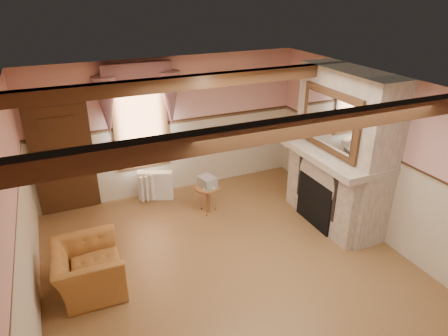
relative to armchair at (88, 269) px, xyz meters
name	(u,v)px	position (x,y,z in m)	size (l,w,h in m)	color
floor	(231,270)	(2.04, -0.46, -0.35)	(5.50, 6.00, 0.01)	brown
ceiling	(233,93)	(2.04, -0.46, 2.45)	(5.50, 6.00, 0.01)	silver
wall_back	(170,127)	(2.04, 2.54, 1.05)	(5.50, 0.02, 2.80)	#D69994
wall_left	(16,236)	(-0.71, -0.46, 1.05)	(0.02, 6.00, 2.80)	#D69994
wall_right	(382,159)	(4.79, -0.46, 1.05)	(0.02, 6.00, 2.80)	#D69994
wainscot	(232,230)	(2.04, -0.46, 0.40)	(5.50, 6.00, 1.50)	beige
chair_rail	(232,184)	(2.04, -0.46, 1.15)	(5.50, 6.00, 0.08)	black
firebox	(317,202)	(4.04, 0.14, 0.10)	(0.20, 0.95, 0.90)	black
armchair	(88,269)	(0.00, 0.00, 0.00)	(1.06, 0.93, 0.69)	#9E662D
side_table	(208,199)	(2.36, 1.31, -0.07)	(0.49, 0.49, 0.55)	brown
book_stack	(207,182)	(2.35, 1.32, 0.30)	(0.26, 0.32, 0.20)	#B7AD8C
radiator	(156,185)	(1.58, 2.24, -0.05)	(0.70, 0.18, 0.60)	white
bowl	(327,144)	(4.28, 0.35, 1.11)	(0.32, 0.32, 0.08)	brown
mantel_clock	(314,133)	(4.28, 0.77, 1.17)	(0.14, 0.24, 0.20)	black
oil_lamp	(317,133)	(4.28, 0.69, 1.21)	(0.11, 0.11, 0.28)	#BB8935
candle_red	(363,161)	(4.28, -0.56, 1.15)	(0.06, 0.06, 0.16)	#AD152E
jar_yellow	(358,159)	(4.28, -0.43, 1.13)	(0.06, 0.06, 0.12)	gold
fireplace	(343,150)	(4.46, 0.14, 1.05)	(0.85, 2.00, 2.80)	gray
mantel	(334,153)	(4.28, 0.14, 1.01)	(1.05, 2.05, 0.12)	gray
overmantel_mirror	(329,121)	(4.10, 0.14, 1.62)	(0.06, 1.44, 1.04)	silver
door	(64,161)	(-0.06, 2.48, 0.70)	(1.10, 0.10, 2.10)	black
window	(140,119)	(1.44, 2.51, 1.30)	(1.06, 0.08, 2.02)	white
window_drapes	(138,90)	(1.44, 2.42, 1.90)	(1.30, 0.14, 1.40)	gray
ceiling_beam_front	(282,129)	(2.04, -1.66, 2.35)	(5.50, 0.18, 0.20)	black
ceiling_beam_back	(200,81)	(2.04, 0.74, 2.35)	(5.50, 0.18, 0.20)	black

